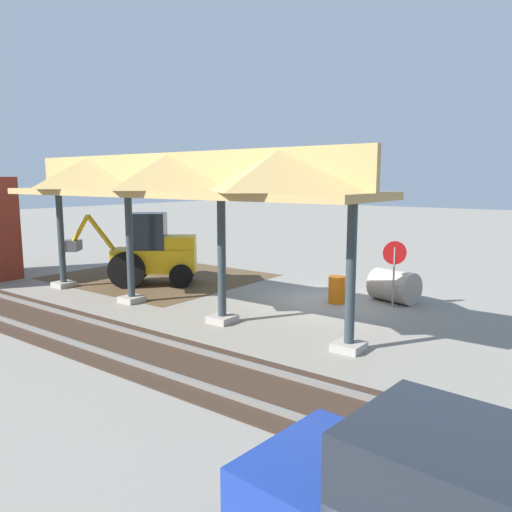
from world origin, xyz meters
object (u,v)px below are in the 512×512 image
(concrete_pipe, at_px, (394,286))
(stop_sign, at_px, (394,260))
(traffic_barrel, at_px, (337,290))
(backhoe, at_px, (151,252))

(concrete_pipe, bearing_deg, stop_sign, 109.51)
(concrete_pipe, distance_m, traffic_barrel, 1.97)
(concrete_pipe, bearing_deg, traffic_barrel, 41.37)
(backhoe, relative_size, traffic_barrel, 5.16)
(stop_sign, height_order, concrete_pipe, stop_sign)
(traffic_barrel, bearing_deg, stop_sign, -162.07)
(stop_sign, relative_size, concrete_pipe, 1.26)
(stop_sign, bearing_deg, backhoe, 14.04)
(backhoe, xyz_separation_m, traffic_barrel, (-7.28, -1.69, -0.82))
(concrete_pipe, relative_size, traffic_barrel, 1.90)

